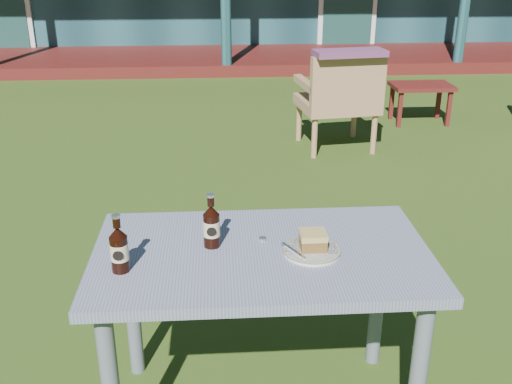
{
  "coord_description": "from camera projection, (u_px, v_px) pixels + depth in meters",
  "views": [
    {
      "loc": [
        -0.14,
        -3.47,
        1.74
      ],
      "look_at": [
        0.0,
        -1.3,
        0.82
      ],
      "focal_mm": 42.0,
      "sensor_mm": 36.0,
      "label": 1
    }
  ],
  "objects": [
    {
      "name": "cake_slice",
      "position": [
        313.0,
        240.0,
        2.1
      ],
      "size": [
        0.09,
        0.09,
        0.06
      ],
      "color": "brown",
      "rests_on": "plate"
    },
    {
      "name": "side_table",
      "position": [
        421.0,
        90.0,
        6.05
      ],
      "size": [
        0.6,
        0.4,
        0.4
      ],
      "color": "#4E1613",
      "rests_on": "ground"
    },
    {
      "name": "fork",
      "position": [
        294.0,
        251.0,
        2.09
      ],
      "size": [
        0.08,
        0.13,
        0.0
      ],
      "primitive_type": "cube",
      "rotation": [
        0.0,
        0.0,
        0.5
      ],
      "color": "silver",
      "rests_on": "plate"
    },
    {
      "name": "plate",
      "position": [
        312.0,
        251.0,
        2.11
      ],
      "size": [
        0.2,
        0.2,
        0.01
      ],
      "color": "silver",
      "rests_on": "cafe_table"
    },
    {
      "name": "armchair_left",
      "position": [
        340.0,
        96.0,
        5.2
      ],
      "size": [
        0.71,
        0.68,
        0.86
      ],
      "color": "#A67853",
      "rests_on": "ground"
    },
    {
      "name": "floral_throw",
      "position": [
        350.0,
        53.0,
        4.88
      ],
      "size": [
        0.62,
        0.31,
        0.05
      ],
      "primitive_type": "cube",
      "rotation": [
        0.0,
        0.0,
        3.28
      ],
      "color": "#68365C",
      "rests_on": "armchair_left"
    },
    {
      "name": "cola_bottle_near",
      "position": [
        211.0,
        226.0,
        2.13
      ],
      "size": [
        0.06,
        0.06,
        0.2
      ],
      "color": "black",
      "rests_on": "cafe_table"
    },
    {
      "name": "cafe_table",
      "position": [
        261.0,
        275.0,
        2.17
      ],
      "size": [
        1.2,
        0.7,
        0.72
      ],
      "color": "slate",
      "rests_on": "ground"
    },
    {
      "name": "ground",
      "position": [
        243.0,
        231.0,
        3.88
      ],
      "size": [
        80.0,
        80.0,
        0.0
      ],
      "primitive_type": "plane",
      "color": "#334916"
    },
    {
      "name": "cola_bottle_far",
      "position": [
        119.0,
        249.0,
        1.97
      ],
      "size": [
        0.06,
        0.06,
        0.21
      ],
      "color": "black",
      "rests_on": "cafe_table"
    },
    {
      "name": "bottle_cap",
      "position": [
        263.0,
        239.0,
        2.2
      ],
      "size": [
        0.03,
        0.03,
        0.01
      ],
      "primitive_type": "cylinder",
      "color": "silver",
      "rests_on": "cafe_table"
    }
  ]
}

